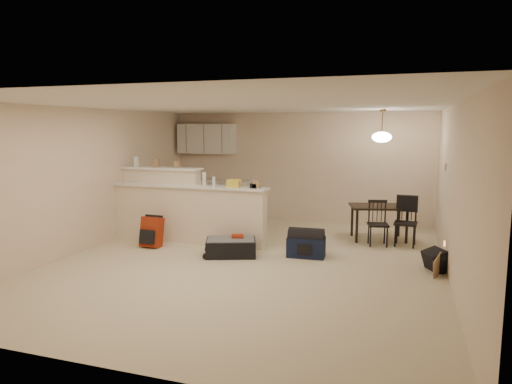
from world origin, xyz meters
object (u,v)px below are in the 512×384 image
at_px(dining_chair_far, 406,222).
at_px(suitcase, 231,248).
at_px(dining_table, 379,210).
at_px(red_backpack, 152,232).
at_px(navy_duffel, 306,247).
at_px(dining_chair_near, 378,223).
at_px(black_daypack, 436,261).
at_px(pendant_lamp, 382,137).

relative_size(dining_chair_far, suitcase, 1.09).
bearing_deg(suitcase, dining_table, 20.18).
xyz_separation_m(dining_table, red_backpack, (-3.90, -1.85, -0.31)).
xyz_separation_m(red_backpack, navy_duffel, (2.82, 0.22, -0.10)).
xyz_separation_m(dining_chair_near, navy_duffel, (-1.10, -1.14, -0.25)).
xyz_separation_m(dining_table, suitcase, (-2.31, -1.95, -0.45)).
height_order(dining_table, black_daypack, dining_table).
bearing_deg(black_daypack, suitcase, 64.99).
xyz_separation_m(dining_chair_far, red_backpack, (-4.39, -1.49, -0.18)).
bearing_deg(red_backpack, suitcase, -1.18).
xyz_separation_m(pendant_lamp, black_daypack, (0.95, -1.76, -1.83)).
bearing_deg(pendant_lamp, dining_chair_far, -35.86).
distance_m(dining_table, black_daypack, 2.05).
distance_m(dining_chair_far, black_daypack, 1.50).
bearing_deg(suitcase, black_daypack, -16.63).
bearing_deg(navy_duffel, dining_table, 53.33).
distance_m(navy_duffel, black_daypack, 2.04).
xyz_separation_m(dining_chair_near, dining_chair_far, (0.48, 0.12, 0.04)).
xyz_separation_m(dining_chair_far, suitcase, (-2.80, -1.60, -0.31)).
height_order(pendant_lamp, dining_chair_near, pendant_lamp).
relative_size(dining_table, dining_chair_near, 1.47).
height_order(suitcase, red_backpack, red_backpack).
distance_m(dining_chair_far, suitcase, 3.24).
bearing_deg(dining_chair_far, navy_duffel, -136.78).
bearing_deg(pendant_lamp, black_daypack, -61.51).
bearing_deg(red_backpack, black_daypack, 3.78).
height_order(red_backpack, navy_duffel, red_backpack).
distance_m(dining_table, navy_duffel, 2.00).
distance_m(pendant_lamp, suitcase, 3.54).
bearing_deg(dining_chair_far, suitcase, -145.93).
xyz_separation_m(red_backpack, black_daypack, (4.85, 0.09, -0.11)).
bearing_deg(dining_table, dining_chair_far, -51.14).
relative_size(pendant_lamp, black_daypack, 1.73).
height_order(dining_table, navy_duffel, dining_table).
bearing_deg(dining_table, suitcase, -155.00).
bearing_deg(black_daypack, dining_chair_near, 7.85).
distance_m(pendant_lamp, dining_chair_far, 1.66).
xyz_separation_m(dining_table, dining_chair_near, (0.02, -0.48, -0.17)).
xyz_separation_m(pendant_lamp, red_backpack, (-3.90, -1.85, -1.72)).
height_order(dining_chair_near, red_backpack, dining_chair_near).
distance_m(suitcase, red_backpack, 1.60).
distance_m(dining_table, dining_chair_far, 0.63).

